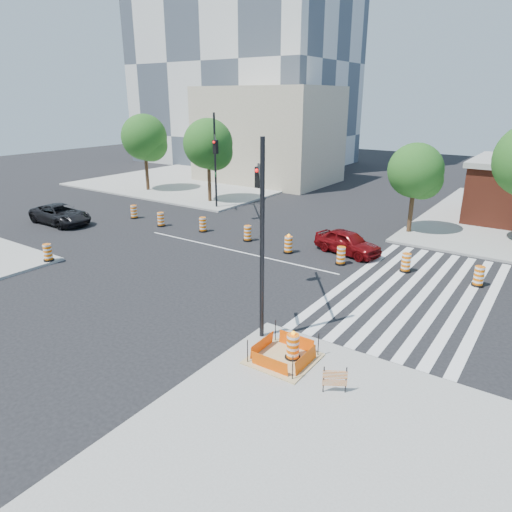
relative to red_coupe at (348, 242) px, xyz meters
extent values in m
plane|color=black|center=(-5.89, -3.43, -0.71)|extent=(120.00, 120.00, 0.00)
cube|color=gray|center=(-23.89, 14.57, -0.64)|extent=(22.00, 22.00, 0.15)
cube|color=silver|center=(1.91, -3.43, -0.71)|extent=(0.45, 13.50, 0.01)
cube|color=silver|center=(2.81, -3.43, -0.71)|extent=(0.45, 13.50, 0.01)
cube|color=silver|center=(3.71, -3.43, -0.71)|extent=(0.45, 13.50, 0.01)
cube|color=silver|center=(4.61, -3.43, -0.71)|extent=(0.45, 13.50, 0.01)
cube|color=silver|center=(5.51, -3.43, -0.71)|extent=(0.45, 13.50, 0.01)
cube|color=silver|center=(6.41, -3.43, -0.71)|extent=(0.45, 13.50, 0.01)
cube|color=silver|center=(7.31, -3.43, -0.71)|extent=(0.45, 13.50, 0.01)
cube|color=silver|center=(8.21, -3.43, -0.71)|extent=(0.45, 13.50, 0.01)
cube|color=silver|center=(-5.89, -3.43, -0.71)|extent=(14.00, 0.12, 0.01)
cube|color=tan|center=(3.11, -12.43, -0.54)|extent=(2.20, 2.20, 0.05)
cube|color=#EB5104|center=(3.11, -13.33, -0.29)|extent=(1.44, 0.02, 0.55)
cube|color=#EB5104|center=(3.11, -11.53, -0.29)|extent=(1.44, 0.02, 0.55)
cube|color=#EB5104|center=(2.21, -12.43, -0.29)|extent=(0.02, 1.44, 0.55)
cube|color=#EB5104|center=(4.01, -12.43, -0.29)|extent=(0.02, 1.44, 0.55)
cylinder|color=black|center=(2.21, -13.33, -0.11)|extent=(0.04, 0.04, 0.90)
cylinder|color=black|center=(4.01, -13.33, -0.11)|extent=(0.04, 0.04, 0.90)
cylinder|color=black|center=(2.21, -11.53, -0.11)|extent=(0.04, 0.04, 0.90)
cylinder|color=black|center=(4.01, -11.53, -0.11)|extent=(0.04, 0.04, 0.90)
cube|color=tan|center=(-17.89, 18.57, 4.29)|extent=(14.00, 10.00, 10.00)
imported|color=#60080A|center=(0.00, 0.00, 0.00)|extent=(4.44, 2.57, 1.42)
imported|color=black|center=(-20.32, -5.72, 0.01)|extent=(5.20, 2.44, 1.44)
cylinder|color=black|center=(1.54, -11.46, 3.19)|extent=(0.17, 0.17, 7.51)
cylinder|color=black|center=(-0.11, -9.18, 5.26)|extent=(3.38, 4.63, 0.11)
cube|color=black|center=(-1.26, -7.58, 4.79)|extent=(0.30, 0.26, 0.94)
sphere|color=#FF0C0C|center=(-1.26, -7.76, 5.12)|extent=(0.17, 0.17, 0.17)
cube|color=#0C591E|center=(0.99, -10.70, 2.25)|extent=(0.69, 0.94, 0.23)
cylinder|color=black|center=(-14.02, 4.74, 3.25)|extent=(0.17, 0.17, 7.63)
cylinder|color=black|center=(-12.17, 2.56, 5.35)|extent=(3.79, 4.43, 0.11)
cube|color=black|center=(-10.87, 1.03, 4.87)|extent=(0.31, 0.27, 0.95)
sphere|color=#FF0C0C|center=(-10.87, 0.85, 5.21)|extent=(0.17, 0.17, 0.17)
cube|color=#0C591E|center=(-13.40, 4.01, 2.30)|extent=(0.77, 0.90, 0.24)
cylinder|color=black|center=(3.37, -12.22, -0.51)|extent=(0.56, 0.56, 0.09)
cylinder|color=orange|center=(3.37, -12.22, -0.05)|extent=(0.45, 0.45, 0.88)
sphere|color=#FF990C|center=(3.37, -12.22, 0.46)|extent=(0.15, 0.15, 0.15)
cylinder|color=black|center=(-13.18, -11.19, -0.51)|extent=(0.57, 0.57, 0.10)
cylinder|color=orange|center=(-13.18, -11.19, -0.04)|extent=(0.46, 0.46, 0.90)
cube|color=orange|center=(5.41, -13.14, 0.07)|extent=(0.68, 0.43, 0.25)
cube|color=orange|center=(5.41, -13.14, -0.22)|extent=(0.68, 0.43, 0.20)
cylinder|color=black|center=(5.12, -13.32, -0.11)|extent=(0.04, 0.04, 0.91)
cylinder|color=black|center=(5.71, -12.96, -0.11)|extent=(0.04, 0.04, 0.91)
cylinder|color=#382314|center=(-24.49, 6.70, 1.63)|extent=(0.33, 0.33, 4.68)
sphere|color=#204D16|center=(-24.49, 6.70, 4.55)|extent=(4.39, 4.39, 4.39)
sphere|color=#204D16|center=(-23.97, 7.01, 3.82)|extent=(3.22, 3.22, 3.22)
sphere|color=#204D16|center=(-24.90, 6.50, 4.11)|extent=(2.92, 2.92, 2.92)
cylinder|color=#382314|center=(-15.97, 6.19, 1.57)|extent=(0.31, 0.31, 4.57)
sphere|color=#204D16|center=(-15.97, 6.19, 4.42)|extent=(4.28, 4.28, 4.28)
sphere|color=#204D16|center=(-15.48, 6.48, 3.71)|extent=(3.14, 3.14, 3.14)
sphere|color=#204D16|center=(-16.36, 5.99, 4.00)|extent=(2.85, 2.85, 2.85)
cylinder|color=#382314|center=(1.71, 6.43, 1.21)|extent=(0.30, 0.30, 3.85)
sphere|color=#204D16|center=(1.71, 6.43, 3.62)|extent=(3.61, 3.61, 3.61)
sphere|color=#204D16|center=(2.18, 6.71, 3.02)|extent=(2.65, 2.65, 2.65)
sphere|color=#204D16|center=(1.34, 6.24, 3.26)|extent=(2.41, 2.41, 2.41)
cylinder|color=black|center=(-17.12, -1.53, -0.66)|extent=(0.60, 0.60, 0.10)
cylinder|color=orange|center=(-17.12, -1.53, -0.16)|extent=(0.48, 0.48, 0.95)
cylinder|color=black|center=(-13.72, -1.98, -0.66)|extent=(0.60, 0.60, 0.10)
cylinder|color=orange|center=(-13.72, -1.98, -0.16)|extent=(0.48, 0.48, 0.95)
cylinder|color=black|center=(-10.26, -1.33, -0.66)|extent=(0.60, 0.60, 0.10)
cylinder|color=orange|center=(-10.26, -1.33, -0.16)|extent=(0.48, 0.48, 0.95)
cylinder|color=black|center=(-6.42, -1.32, -0.66)|extent=(0.60, 0.60, 0.10)
cylinder|color=orange|center=(-6.42, -1.32, -0.16)|extent=(0.48, 0.48, 0.95)
cylinder|color=black|center=(-2.98, -1.89, -0.66)|extent=(0.60, 0.60, 0.10)
cylinder|color=orange|center=(-2.98, -1.89, -0.16)|extent=(0.48, 0.48, 0.95)
sphere|color=#FF990C|center=(-2.98, -1.89, 0.39)|extent=(0.16, 0.16, 0.16)
cylinder|color=black|center=(0.48, -1.95, -0.66)|extent=(0.60, 0.60, 0.10)
cylinder|color=orange|center=(0.48, -1.95, -0.16)|extent=(0.48, 0.48, 0.95)
cylinder|color=black|center=(3.84, -1.03, -0.66)|extent=(0.60, 0.60, 0.10)
cylinder|color=orange|center=(3.84, -1.03, -0.16)|extent=(0.48, 0.48, 0.95)
cylinder|color=black|center=(7.42, -0.94, -0.66)|extent=(0.60, 0.60, 0.10)
cylinder|color=orange|center=(7.42, -0.94, -0.16)|extent=(0.48, 0.48, 0.95)
camera|label=1|loc=(10.28, -24.48, 8.17)|focal=32.00mm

